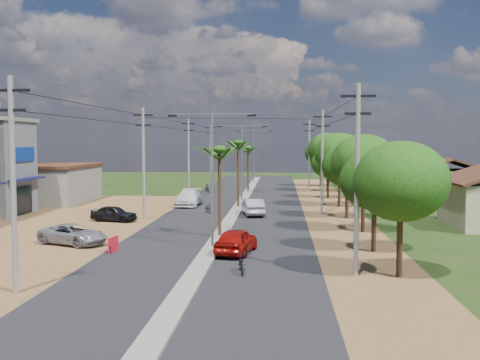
# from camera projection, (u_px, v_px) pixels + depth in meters

# --- Properties ---
(ground) EXTENTS (160.00, 160.00, 0.00)m
(ground) POSITION_uv_depth(u_px,v_px,m) (212.00, 250.00, 32.79)
(ground) COLOR black
(ground) RESTS_ON ground
(road) EXTENTS (12.00, 110.00, 0.04)m
(road) POSITION_uv_depth(u_px,v_px,m) (234.00, 215.00, 47.71)
(road) COLOR black
(road) RESTS_ON ground
(median) EXTENTS (1.00, 90.00, 0.18)m
(median) POSITION_uv_depth(u_px,v_px,m) (237.00, 210.00, 50.69)
(median) COLOR #605E56
(median) RESTS_ON ground
(dirt_lot_west) EXTENTS (18.00, 46.00, 0.04)m
(dirt_lot_west) POSITION_uv_depth(u_px,v_px,m) (26.00, 226.00, 41.83)
(dirt_lot_west) COLOR brown
(dirt_lot_west) RESTS_ON ground
(dirt_shoulder_east) EXTENTS (5.00, 90.00, 0.03)m
(dirt_shoulder_east) POSITION_uv_depth(u_px,v_px,m) (334.00, 216.00, 47.09)
(dirt_shoulder_east) COLOR brown
(dirt_shoulder_east) RESTS_ON ground
(low_shed) EXTENTS (10.40, 10.40, 3.95)m
(low_shed) POSITION_uv_depth(u_px,v_px,m) (39.00, 183.00, 58.05)
(low_shed) COLOR #605E56
(low_shed) RESTS_ON ground
(house_east_far) EXTENTS (7.60, 7.50, 4.60)m
(house_east_far) POSITION_uv_depth(u_px,v_px,m) (443.00, 179.00, 58.96)
(house_east_far) COLOR gray
(house_east_far) RESTS_ON ground
(tree_east_a) EXTENTS (4.40, 4.40, 6.37)m
(tree_east_a) POSITION_uv_depth(u_px,v_px,m) (401.00, 181.00, 25.82)
(tree_east_a) COLOR black
(tree_east_a) RESTS_ON ground
(tree_east_b) EXTENTS (4.00, 4.00, 5.83)m
(tree_east_b) POSITION_uv_depth(u_px,v_px,m) (375.00, 180.00, 31.83)
(tree_east_b) COLOR black
(tree_east_b) RESTS_ON ground
(tree_east_c) EXTENTS (4.60, 4.60, 6.83)m
(tree_east_c) POSITION_uv_depth(u_px,v_px,m) (364.00, 162.00, 38.71)
(tree_east_c) COLOR black
(tree_east_c) RESTS_ON ground
(tree_east_d) EXTENTS (4.20, 4.20, 6.13)m
(tree_east_d) POSITION_uv_depth(u_px,v_px,m) (347.00, 166.00, 45.73)
(tree_east_d) COLOR black
(tree_east_d) RESTS_ON ground
(tree_east_e) EXTENTS (4.80, 4.80, 7.14)m
(tree_east_e) POSITION_uv_depth(u_px,v_px,m) (340.00, 154.00, 53.63)
(tree_east_e) COLOR black
(tree_east_e) RESTS_ON ground
(tree_east_f) EXTENTS (3.80, 3.80, 5.52)m
(tree_east_f) POSITION_uv_depth(u_px,v_px,m) (328.00, 163.00, 61.70)
(tree_east_f) COLOR black
(tree_east_f) RESTS_ON ground
(tree_east_g) EXTENTS (5.00, 5.00, 7.38)m
(tree_east_g) POSITION_uv_depth(u_px,v_px,m) (328.00, 150.00, 69.52)
(tree_east_g) COLOR black
(tree_east_g) RESTS_ON ground
(tree_east_h) EXTENTS (4.40, 4.40, 6.52)m
(tree_east_h) POSITION_uv_depth(u_px,v_px,m) (321.00, 153.00, 77.54)
(tree_east_h) COLOR black
(tree_east_h) RESTS_ON ground
(palm_median_near) EXTENTS (2.00, 2.00, 6.15)m
(palm_median_near) POSITION_uv_depth(u_px,v_px,m) (219.00, 153.00, 36.38)
(palm_median_near) COLOR black
(palm_median_near) RESTS_ON ground
(palm_median_mid) EXTENTS (2.00, 2.00, 6.55)m
(palm_median_mid) POSITION_uv_depth(u_px,v_px,m) (238.00, 146.00, 52.28)
(palm_median_mid) COLOR black
(palm_median_mid) RESTS_ON ground
(palm_median_far) EXTENTS (2.00, 2.00, 5.85)m
(palm_median_far) POSITION_uv_depth(u_px,v_px,m) (248.00, 150.00, 68.24)
(palm_median_far) COLOR black
(palm_median_far) RESTS_ON ground
(streetlight_near) EXTENTS (5.10, 0.18, 8.00)m
(streetlight_near) POSITION_uv_depth(u_px,v_px,m) (212.00, 168.00, 32.45)
(streetlight_near) COLOR gray
(streetlight_near) RESTS_ON ground
(streetlight_mid) EXTENTS (5.10, 0.18, 8.00)m
(streetlight_mid) POSITION_uv_depth(u_px,v_px,m) (242.00, 156.00, 57.33)
(streetlight_mid) COLOR gray
(streetlight_mid) RESTS_ON ground
(streetlight_far) EXTENTS (5.10, 0.18, 8.00)m
(streetlight_far) POSITION_uv_depth(u_px,v_px,m) (254.00, 152.00, 82.20)
(streetlight_far) COLOR gray
(streetlight_far) RESTS_ON ground
(utility_pole_w_a) EXTENTS (1.60, 0.24, 9.00)m
(utility_pole_w_a) POSITION_uv_depth(u_px,v_px,m) (13.00, 180.00, 23.01)
(utility_pole_w_a) COLOR #605E56
(utility_pole_w_a) RESTS_ON ground
(utility_pole_w_b) EXTENTS (1.60, 0.24, 9.00)m
(utility_pole_w_b) POSITION_uv_depth(u_px,v_px,m) (144.00, 161.00, 44.90)
(utility_pole_w_b) COLOR #605E56
(utility_pole_w_b) RESTS_ON ground
(utility_pole_w_c) EXTENTS (1.60, 0.24, 9.00)m
(utility_pole_w_c) POSITION_uv_depth(u_px,v_px,m) (189.00, 154.00, 66.79)
(utility_pole_w_c) COLOR #605E56
(utility_pole_w_c) RESTS_ON ground
(utility_pole_w_d) EXTENTS (1.60, 0.24, 9.00)m
(utility_pole_w_d) POSITION_uv_depth(u_px,v_px,m) (211.00, 151.00, 87.68)
(utility_pole_w_d) COLOR #605E56
(utility_pole_w_d) RESTS_ON ground
(utility_pole_e_a) EXTENTS (1.60, 0.24, 9.00)m
(utility_pole_e_a) POSITION_uv_depth(u_px,v_px,m) (357.00, 175.00, 25.94)
(utility_pole_e_a) COLOR #605E56
(utility_pole_e_a) RESTS_ON ground
(utility_pole_e_b) EXTENTS (1.60, 0.24, 9.00)m
(utility_pole_e_b) POSITION_uv_depth(u_px,v_px,m) (322.00, 160.00, 47.83)
(utility_pole_e_b) COLOR #605E56
(utility_pole_e_b) RESTS_ON ground
(utility_pole_e_c) EXTENTS (1.60, 0.24, 9.00)m
(utility_pole_e_c) POSITION_uv_depth(u_px,v_px,m) (309.00, 154.00, 69.72)
(utility_pole_e_c) COLOR #605E56
(utility_pole_e_c) RESTS_ON ground
(car_red_near) EXTENTS (2.45, 4.47, 1.44)m
(car_red_near) POSITION_uv_depth(u_px,v_px,m) (236.00, 241.00, 31.45)
(car_red_near) COLOR maroon
(car_red_near) RESTS_ON ground
(car_silver_mid) EXTENTS (2.30, 4.54, 1.43)m
(car_silver_mid) POSITION_uv_depth(u_px,v_px,m) (253.00, 207.00, 47.59)
(car_silver_mid) COLOR gray
(car_silver_mid) RESTS_ON ground
(car_white_far) EXTENTS (2.23, 5.34, 1.54)m
(car_white_far) POSITION_uv_depth(u_px,v_px,m) (188.00, 198.00, 54.60)
(car_white_far) COLOR beige
(car_white_far) RESTS_ON ground
(car_parked_silver) EXTENTS (4.88, 3.64, 1.23)m
(car_parked_silver) POSITION_uv_depth(u_px,v_px,m) (73.00, 235.00, 34.21)
(car_parked_silver) COLOR gray
(car_parked_silver) RESTS_ON ground
(car_parked_dark) EXTENTS (3.89, 2.27, 1.24)m
(car_parked_dark) POSITION_uv_depth(u_px,v_px,m) (114.00, 214.00, 44.00)
(car_parked_dark) COLOR black
(car_parked_dark) RESTS_ON ground
(moto_rider_east) EXTENTS (0.87, 1.84, 0.93)m
(moto_rider_east) POSITION_uv_depth(u_px,v_px,m) (241.00, 265.00, 26.72)
(moto_rider_east) COLOR black
(moto_rider_east) RESTS_ON ground
(moto_rider_west_a) EXTENTS (1.19, 1.70, 0.85)m
(moto_rider_west_a) POSITION_uv_depth(u_px,v_px,m) (209.00, 209.00, 48.95)
(moto_rider_west_a) COLOR black
(moto_rider_west_a) RESTS_ON ground
(moto_rider_west_b) EXTENTS (1.18, 1.95, 1.14)m
(moto_rider_west_b) POSITION_uv_depth(u_px,v_px,m) (207.00, 188.00, 68.47)
(moto_rider_west_b) COLOR black
(moto_rider_west_b) RESTS_ON ground
(roadside_sign) EXTENTS (0.29, 1.09, 0.92)m
(roadside_sign) POSITION_uv_depth(u_px,v_px,m) (113.00, 245.00, 31.83)
(roadside_sign) COLOR red
(roadside_sign) RESTS_ON ground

